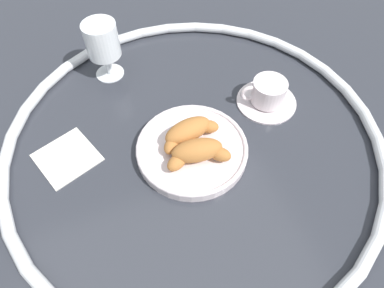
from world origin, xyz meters
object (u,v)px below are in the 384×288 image
(croissant_large, at_px, (188,131))
(croissant_small, at_px, (197,152))
(coffee_cup_near, at_px, (267,94))
(pastry_plate, at_px, (192,149))
(folded_napkin, at_px, (67,157))
(juice_glass_left, at_px, (102,43))

(croissant_large, xyz_separation_m, croissant_small, (0.00, 0.05, 0.00))
(croissant_large, xyz_separation_m, coffee_cup_near, (-0.21, -0.04, -0.02))
(coffee_cup_near, bearing_deg, pastry_plate, 17.79)
(folded_napkin, bearing_deg, pastry_plate, 160.98)
(croissant_small, relative_size, folded_napkin, 1.23)
(croissant_small, bearing_deg, pastry_plate, -92.12)
(coffee_cup_near, relative_size, juice_glass_left, 0.97)
(pastry_plate, xyz_separation_m, croissant_small, (0.00, 0.03, 0.03))
(pastry_plate, distance_m, croissant_small, 0.04)
(croissant_large, distance_m, coffee_cup_near, 0.21)
(pastry_plate, xyz_separation_m, coffee_cup_near, (-0.21, -0.07, 0.01))
(folded_napkin, bearing_deg, croissant_small, 154.63)
(coffee_cup_near, bearing_deg, croissant_small, 24.93)
(juice_glass_left, bearing_deg, pastry_plate, 108.50)
(croissant_small, distance_m, folded_napkin, 0.27)
(croissant_large, distance_m, juice_glass_left, 0.29)
(pastry_plate, height_order, folded_napkin, pastry_plate)
(croissant_small, distance_m, coffee_cup_near, 0.23)
(pastry_plate, height_order, coffee_cup_near, coffee_cup_near)
(croissant_small, xyz_separation_m, juice_glass_left, (0.10, -0.33, 0.05))
(croissant_small, xyz_separation_m, folded_napkin, (0.24, -0.11, -0.04))
(coffee_cup_near, distance_m, juice_glass_left, 0.39)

